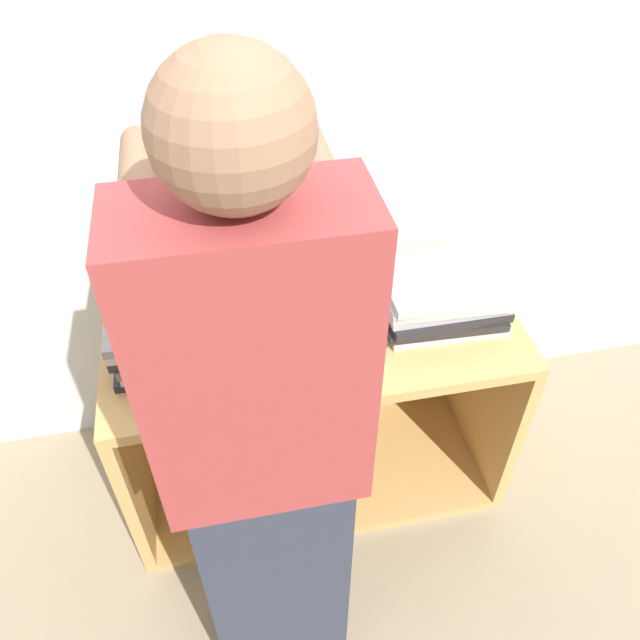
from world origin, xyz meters
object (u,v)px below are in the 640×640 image
Objects in this scene: laptop_open at (311,306)px; laptop_stack_left at (179,331)px; laptop_stack_right at (440,295)px; person at (265,460)px.

laptop_stack_left is at bearing -172.42° from laptop_open.
laptop_stack_left is 0.75m from laptop_stack_right.
laptop_stack_left is at bearing 108.35° from person.
laptop_stack_right is at bearing -7.80° from laptop_open.
person is at bearing -109.78° from laptop_open.
laptop_stack_left is at bearing 179.94° from laptop_stack_right.
laptop_open is at bearing 7.58° from laptop_stack_left.
person is at bearing -138.04° from laptop_stack_right.
person reaches higher than laptop_open.
laptop_open is 0.61m from person.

